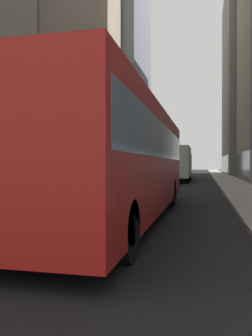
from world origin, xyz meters
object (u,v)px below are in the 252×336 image
(transit_bus, at_px, (120,156))
(car_blue_hatchback, at_px, (163,170))
(car_grey_wagon, at_px, (182,171))
(car_yellow_taxi, at_px, (102,176))
(pedestrian_with_handbag, at_px, (11,175))
(car_red_coupe, at_px, (150,172))
(box_truck, at_px, (177,163))

(transit_bus, relative_size, car_blue_hatchback, 2.53)
(car_grey_wagon, bearing_deg, car_yellow_taxi, -103.04)
(pedestrian_with_handbag, bearing_deg, transit_bus, -39.23)
(car_red_coupe, height_order, car_yellow_taxi, same)
(car_blue_hatchback, relative_size, pedestrian_with_handbag, 2.70)
(car_red_coupe, bearing_deg, car_grey_wagon, 72.99)
(car_grey_wagon, bearing_deg, box_truck, -90.00)
(transit_bus, height_order, car_grey_wagon, transit_bus)
(car_blue_hatchback, distance_m, car_grey_wagon, 3.47)
(transit_bus, distance_m, box_truck, 20.88)
(transit_bus, height_order, car_yellow_taxi, transit_bus)
(box_truck, bearing_deg, car_yellow_taxi, -112.55)
(transit_bus, xyz_separation_m, box_truck, (0.00, 20.88, -0.11))
(car_red_coupe, distance_m, car_grey_wagon, 8.20)
(car_blue_hatchback, bearing_deg, car_red_coupe, -90.00)
(car_red_coupe, height_order, pedestrian_with_handbag, pedestrian_with_handbag)
(car_blue_hatchback, height_order, car_yellow_taxi, same)
(car_blue_hatchback, relative_size, car_grey_wagon, 1.01)
(car_red_coupe, relative_size, pedestrian_with_handbag, 2.75)
(box_truck, height_order, pedestrian_with_handbag, box_truck)
(transit_bus, xyz_separation_m, pedestrian_with_handbag, (-7.00, 5.72, -0.76))
(transit_bus, bearing_deg, car_blue_hatchback, 94.42)
(car_yellow_taxi, relative_size, box_truck, 0.62)
(car_blue_hatchback, xyz_separation_m, pedestrian_with_handbag, (-4.60, -25.31, 0.19))
(car_red_coupe, bearing_deg, transit_bus, -83.38)
(car_grey_wagon, bearing_deg, transit_bus, -90.00)
(car_blue_hatchback, distance_m, car_yellow_taxi, 19.84)
(car_yellow_taxi, distance_m, pedestrian_with_handbag, 6.29)
(car_red_coupe, distance_m, pedestrian_with_handbag, 15.65)
(car_grey_wagon, height_order, car_yellow_taxi, same)
(car_blue_hatchback, xyz_separation_m, car_yellow_taxi, (-1.60, -19.78, -0.00))
(car_yellow_taxi, relative_size, pedestrian_with_handbag, 2.76)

